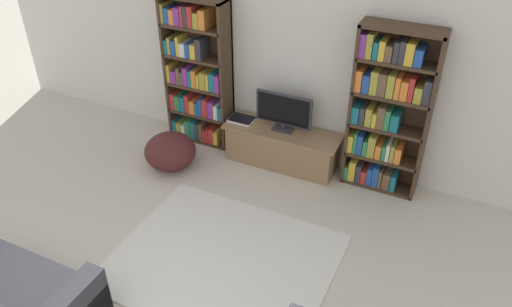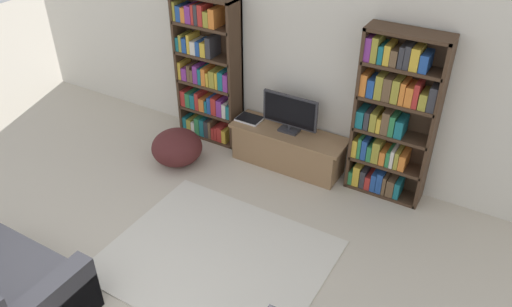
# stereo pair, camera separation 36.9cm
# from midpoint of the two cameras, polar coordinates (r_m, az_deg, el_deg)

# --- Properties ---
(wall_back) EXTENTS (8.80, 0.06, 2.60)m
(wall_back) POSITION_cam_midpoint_polar(r_m,az_deg,el_deg) (5.81, 8.13, 10.41)
(wall_back) COLOR silver
(wall_back) RESTS_ON ground_plane
(bookshelf_left) EXTENTS (0.85, 0.30, 1.92)m
(bookshelf_left) POSITION_cam_midpoint_polar(r_m,az_deg,el_deg) (6.39, -3.84, 9.08)
(bookshelf_left) COLOR #422D1E
(bookshelf_left) RESTS_ON ground_plane
(bookshelf_right) EXTENTS (0.85, 0.30, 1.92)m
(bookshelf_right) POSITION_cam_midpoint_polar(r_m,az_deg,el_deg) (5.53, 17.18, 3.93)
(bookshelf_right) COLOR #422D1E
(bookshelf_right) RESTS_ON ground_plane
(tv_stand) EXTENTS (1.43, 0.46, 0.48)m
(tv_stand) POSITION_cam_midpoint_polar(r_m,az_deg,el_deg) (6.10, 5.39, 0.56)
(tv_stand) COLOR #8E6B47
(tv_stand) RESTS_ON ground_plane
(television) EXTENTS (0.69, 0.16, 0.47)m
(television) POSITION_cam_midpoint_polar(r_m,az_deg,el_deg) (5.87, 5.70, 4.61)
(television) COLOR #2D2D33
(television) RESTS_ON tv_stand
(laptop) EXTENTS (0.31, 0.24, 0.03)m
(laptop) POSITION_cam_midpoint_polar(r_m,az_deg,el_deg) (6.19, 0.97, 3.95)
(laptop) COLOR silver
(laptop) RESTS_ON tv_stand
(area_rug) EXTENTS (2.07, 1.73, 0.02)m
(area_rug) POSITION_cam_midpoint_polar(r_m,az_deg,el_deg) (4.98, -2.39, -11.89)
(area_rug) COLOR beige
(area_rug) RESTS_ON ground_plane
(beanbag_ottoman) EXTENTS (0.62, 0.62, 0.43)m
(beanbag_ottoman) POSITION_cam_midpoint_polar(r_m,az_deg,el_deg) (6.19, -7.35, 0.67)
(beanbag_ottoman) COLOR #4C1E1E
(beanbag_ottoman) RESTS_ON ground_plane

